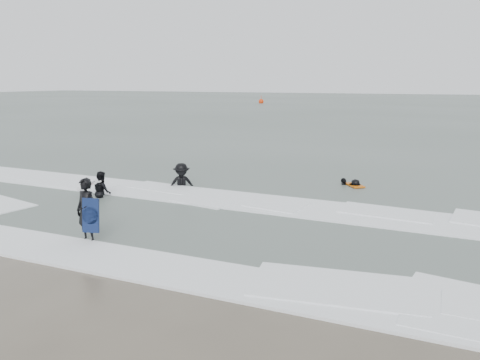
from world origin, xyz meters
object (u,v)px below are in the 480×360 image
at_px(surfer_right_near, 344,186).
at_px(surfer_centre, 89,242).
at_px(buoy, 261,101).
at_px(surfer_wading, 103,198).
at_px(surfer_breaker, 182,188).
at_px(surfer_right_far, 355,187).

bearing_deg(surfer_right_near, surfer_centre, 14.02).
bearing_deg(surfer_right_near, buoy, -115.01).
relative_size(surfer_right_near, buoy, 0.91).
bearing_deg(buoy, surfer_centre, -71.79).
bearing_deg(surfer_wading, surfer_right_near, -110.10).
bearing_deg(surfer_breaker, surfer_wading, -160.98).
bearing_deg(surfer_wading, surfer_right_far, -112.29).
relative_size(surfer_centre, surfer_breaker, 0.97).
relative_size(surfer_right_far, buoy, 0.91).
distance_m(surfer_centre, surfer_right_far, 11.55).
bearing_deg(surfer_right_far, surfer_right_near, -38.07).
xyz_separation_m(surfer_centre, surfer_right_far, (5.63, 10.09, 0.00)).
distance_m(surfer_right_far, buoy, 75.07).
distance_m(surfer_breaker, surfer_right_near, 7.02).
xyz_separation_m(surfer_right_near, surfer_right_far, (0.52, -0.11, 0.00)).
bearing_deg(buoy, surfer_right_far, -65.29).
bearing_deg(surfer_breaker, buoy, 72.63).
bearing_deg(surfer_centre, surfer_breaker, 106.79).
height_order(surfer_breaker, surfer_right_far, surfer_breaker).
bearing_deg(surfer_right_far, surfer_centre, 35.03).
relative_size(surfer_wading, surfer_right_near, 1.08).
bearing_deg(surfer_wading, buoy, -39.49).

